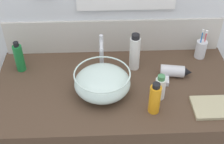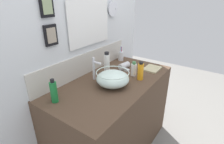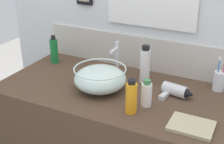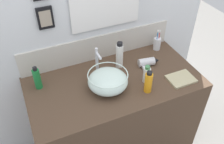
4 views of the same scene
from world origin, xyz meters
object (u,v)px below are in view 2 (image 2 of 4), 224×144
at_px(soap_dispenser, 54,92).
at_px(lotion_bottle, 134,69).
at_px(hair_drier, 125,66).
at_px(shampoo_bottle, 141,71).
at_px(glass_bowl_sink, 113,78).
at_px(faucet, 95,68).
at_px(spray_bottle, 107,63).
at_px(hand_towel, 152,69).
at_px(toothbrush_cup, 121,56).

distance_m(soap_dispenser, lotion_bottle, 0.80).
bearing_deg(hair_drier, soap_dispenser, 173.66).
distance_m(hair_drier, shampoo_bottle, 0.30).
bearing_deg(glass_bowl_sink, faucet, 90.00).
bearing_deg(spray_bottle, soap_dispenser, 179.27).
relative_size(spray_bottle, lotion_bottle, 1.56).
height_order(shampoo_bottle, hand_towel, shampoo_bottle).
bearing_deg(lotion_bottle, hand_towel, -19.89).
relative_size(toothbrush_cup, shampoo_bottle, 1.11).
xyz_separation_m(spray_bottle, lotion_bottle, (0.11, -0.25, -0.04)).
xyz_separation_m(faucet, spray_bottle, (0.19, -0.00, -0.01)).
height_order(faucet, shampoo_bottle, faucet).
xyz_separation_m(faucet, lotion_bottle, (0.29, -0.26, -0.05)).
relative_size(soap_dispenser, hand_towel, 0.95).
height_order(soap_dispenser, shampoo_bottle, soap_dispenser).
relative_size(faucet, shampoo_bottle, 1.22).
height_order(glass_bowl_sink, lotion_bottle, lotion_bottle).
height_order(spray_bottle, lotion_bottle, spray_bottle).
bearing_deg(hand_towel, shampoo_bottle, -179.50).
relative_size(glass_bowl_sink, lotion_bottle, 2.01).
relative_size(toothbrush_cup, lotion_bottle, 1.36).
height_order(soap_dispenser, hand_towel, soap_dispenser).
distance_m(soap_dispenser, spray_bottle, 0.65).
bearing_deg(hand_towel, soap_dispenser, 160.78).
bearing_deg(hand_towel, toothbrush_cup, 83.90).
bearing_deg(faucet, glass_bowl_sink, -90.00).
distance_m(shampoo_bottle, hand_towel, 0.31).
height_order(glass_bowl_sink, spray_bottle, spray_bottle).
bearing_deg(soap_dispenser, hair_drier, -6.34).
relative_size(toothbrush_cup, soap_dispenser, 1.05).
bearing_deg(lotion_bottle, shampoo_bottle, -114.38).
bearing_deg(shampoo_bottle, toothbrush_cup, 51.63).
distance_m(faucet, spray_bottle, 0.19).
height_order(hair_drier, hand_towel, hair_drier).
height_order(faucet, hair_drier, faucet).
bearing_deg(glass_bowl_sink, lotion_bottle, -9.78).
bearing_deg(shampoo_bottle, lotion_bottle, 65.62).
height_order(faucet, soap_dispenser, faucet).
distance_m(faucet, lotion_bottle, 0.39).
xyz_separation_m(glass_bowl_sink, shampoo_bottle, (0.25, -0.14, 0.01)).
xyz_separation_m(soap_dispenser, lotion_bottle, (0.75, -0.26, -0.02)).
distance_m(hair_drier, lotion_bottle, 0.20).
bearing_deg(hair_drier, faucet, 167.08).
height_order(toothbrush_cup, hand_towel, toothbrush_cup).
relative_size(spray_bottle, hand_towel, 1.13).
bearing_deg(glass_bowl_sink, spray_bottle, 47.25).
bearing_deg(shampoo_bottle, glass_bowl_sink, 149.88).
bearing_deg(glass_bowl_sink, hair_drier, 15.67).
relative_size(glass_bowl_sink, faucet, 1.34).
bearing_deg(toothbrush_cup, faucet, -172.11).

